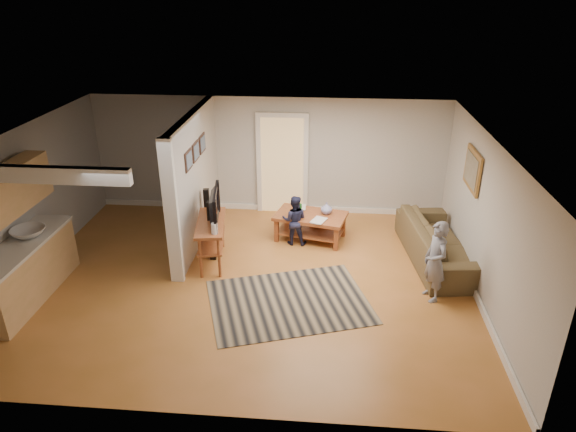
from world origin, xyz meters
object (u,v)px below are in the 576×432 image
(tv_console, at_px, (211,226))
(speaker_right, at_px, (208,215))
(coffee_table, at_px, (312,220))
(child, at_px, (430,298))
(toddler, at_px, (294,243))
(speaker_left, at_px, (212,231))
(sofa, at_px, (435,260))
(toy_basket, at_px, (320,223))

(tv_console, bearing_deg, speaker_right, 99.29)
(coffee_table, relative_size, child, 1.11)
(speaker_right, distance_m, child, 4.37)
(coffee_table, xyz_separation_m, toddler, (-0.32, -0.23, -0.41))
(speaker_left, bearing_deg, tv_console, -78.63)
(speaker_left, xyz_separation_m, toddler, (1.43, 0.73, -0.57))
(sofa, bearing_deg, tv_console, 88.49)
(child, bearing_deg, toddler, -144.52)
(sofa, bearing_deg, speaker_left, 87.11)
(coffee_table, relative_size, toddler, 1.50)
(speaker_left, bearing_deg, child, -17.20)
(coffee_table, xyz_separation_m, speaker_right, (-1.99, -0.25, 0.13))
(sofa, xyz_separation_m, speaker_right, (-4.30, 0.40, 0.54))
(speaker_right, distance_m, toy_basket, 2.27)
(speaker_left, bearing_deg, toy_basket, 32.03)
(speaker_right, xyz_separation_m, toy_basket, (2.15, 0.62, -0.38))
(sofa, relative_size, child, 1.83)
(speaker_right, bearing_deg, tv_console, -79.07)
(speaker_left, xyz_separation_m, child, (3.76, -0.96, -0.57))
(coffee_table, height_order, speaker_right, speaker_right)
(tv_console, xyz_separation_m, speaker_right, (-0.26, 0.81, -0.18))
(toddler, bearing_deg, toy_basket, -126.37)
(coffee_table, bearing_deg, toy_basket, 66.34)
(tv_console, distance_m, toddler, 1.79)
(tv_console, bearing_deg, sofa, -3.03)
(sofa, distance_m, speaker_right, 4.35)
(tv_console, relative_size, child, 0.99)
(sofa, bearing_deg, child, 159.48)
(speaker_right, relative_size, toddler, 1.09)
(coffee_table, distance_m, tv_console, 2.05)
(sofa, height_order, toddler, toddler)
(tv_console, distance_m, toy_basket, 2.44)
(coffee_table, xyz_separation_m, tv_console, (-1.73, -1.06, 0.31))
(coffee_table, distance_m, toddler, 0.57)
(speaker_left, xyz_separation_m, toy_basket, (1.91, 1.33, -0.40))
(speaker_right, xyz_separation_m, toddler, (1.67, 0.02, -0.54))
(toddler, bearing_deg, tv_console, 32.83)
(speaker_right, bearing_deg, sofa, -12.51)
(tv_console, relative_size, speaker_right, 1.22)
(toy_basket, height_order, toddler, toddler)
(tv_console, relative_size, toddler, 1.34)
(toy_basket, bearing_deg, tv_console, -142.89)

